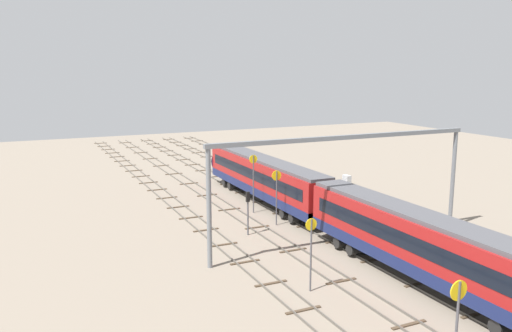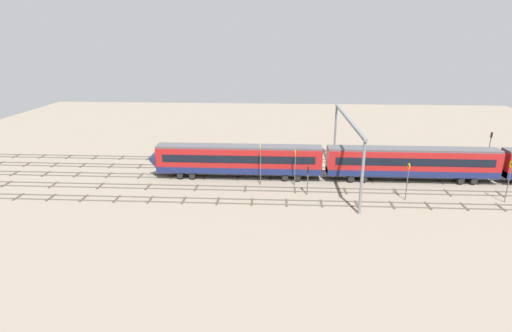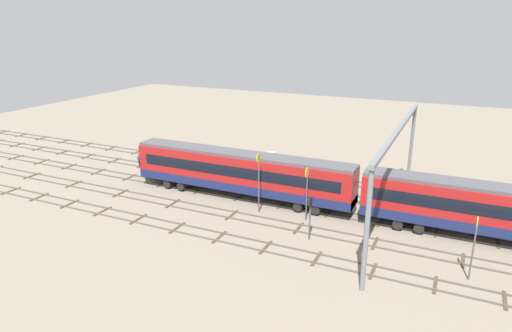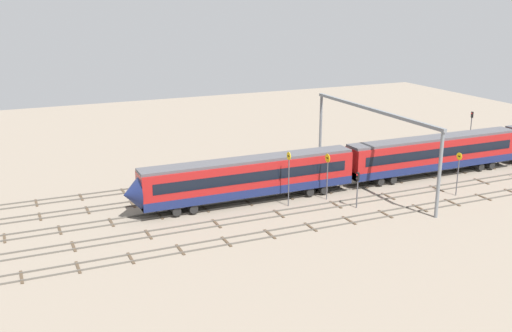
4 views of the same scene
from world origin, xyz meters
name	(u,v)px [view 2 (image 2 of 4)]	position (x,y,z in m)	size (l,w,h in m)	color
ground_plane	(271,178)	(0.00, 0.00, 0.00)	(138.64, 138.64, 0.00)	gray
track_near_foreground	(272,160)	(0.00, -9.11, 0.07)	(122.64, 2.40, 0.16)	#59544C
track_second_near	(271,168)	(0.00, -4.55, 0.07)	(122.64, 2.40, 0.16)	#59544C
track_with_train	(271,178)	(0.00, 0.00, 0.07)	(122.64, 2.40, 0.16)	#59544C
track_second_far	(270,189)	(0.00, 4.55, 0.07)	(122.64, 2.40, 0.16)	#59544C
track_far_background	(269,202)	(0.00, 9.11, 0.07)	(122.64, 2.40, 0.16)	#59544C
train	(407,164)	(-19.52, 0.00, 2.66)	(75.20, 3.24, 4.80)	maroon
overhead_gantry	(347,132)	(-10.74, 0.07, 7.17)	(0.40, 24.13, 9.20)	slate
speed_sign_near_foreground	(261,159)	(1.39, 2.72, 3.74)	(0.14, 0.86, 5.95)	#4C4C51
speed_sign_mid_trackside	(408,177)	(-17.43, 7.27, 3.14)	(0.14, 0.81, 4.96)	#4C4C51
speed_sign_far_trackside	(295,162)	(-3.41, 2.57, 3.40)	(0.14, 0.95, 5.21)	#4C4C51
speed_sign_distant_end	(510,176)	(-29.78, 7.34, 3.57)	(0.14, 0.94, 5.51)	#4C4C51
signal_light_trackside_approach	(490,142)	(-36.24, -10.81, 3.21)	(0.31, 0.32, 4.94)	#4C4C51
signal_light_trackside_departure	(308,176)	(-4.95, 6.18, 2.59)	(0.31, 0.32, 3.90)	#4C4C51
relay_cabinet	(236,150)	(6.35, -12.10, 0.83)	(1.11, 0.62, 1.66)	#B2B7BC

